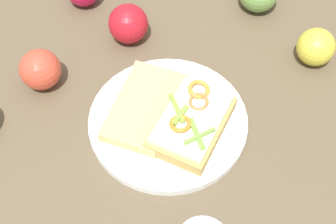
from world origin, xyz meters
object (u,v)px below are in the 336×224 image
sandwich (192,122)px  bread_slice_side (145,107)px  plate (168,121)px  apple_5 (128,24)px  apple_2 (40,69)px  apple_0 (316,47)px

sandwich → bread_slice_side: (0.03, -0.08, -0.01)m
plate → bread_slice_side: size_ratio=1.60×
plate → apple_5: apple_5 is taller
apple_2 → bread_slice_side: bearing=112.5°
apple_0 → apple_5: bearing=-55.9°
apple_2 → apple_5: bearing=170.3°
plate → apple_5: (-0.09, -0.19, 0.03)m
sandwich → apple_0: size_ratio=2.50×
bread_slice_side → apple_5: (-0.11, -0.15, 0.01)m
bread_slice_side → apple_2: bearing=-91.7°
sandwich → apple_0: apple_0 is taller
apple_0 → apple_2: apple_2 is taller
sandwich → apple_0: 0.28m
bread_slice_side → apple_0: bearing=131.6°
plate → apple_2: 0.24m
apple_5 → apple_0: bearing=124.1°
apple_2 → apple_5: (-0.18, 0.03, 0.00)m
plate → apple_5: 0.22m
sandwich → bread_slice_side: sandwich is taller
plate → apple_2: size_ratio=3.66×
plate → apple_0: (-0.29, 0.10, 0.03)m
apple_0 → apple_5: 0.35m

